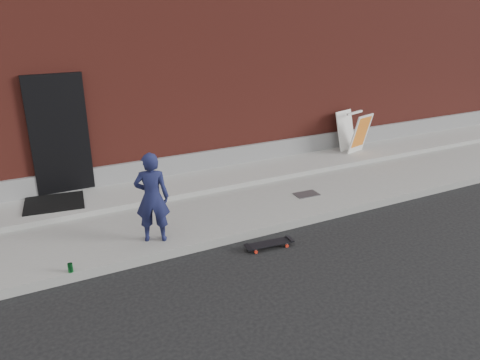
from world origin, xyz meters
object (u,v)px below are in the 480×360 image
pizza_sign (354,132)px  soda_can (70,268)px  child (152,198)px  skateboard (269,244)px

pizza_sign → soda_can: 7.52m
child → pizza_sign: child is taller
pizza_sign → soda_can: (-7.08, -2.47, -0.53)m
child → skateboard: child is taller
skateboard → pizza_sign: bearing=35.5°
child → pizza_sign: size_ratio=1.48×
child → pizza_sign: (5.73, 2.08, -0.14)m
child → skateboard: bearing=174.7°
skateboard → soda_can: size_ratio=6.05×
child → skateboard: (1.64, -0.84, -0.81)m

